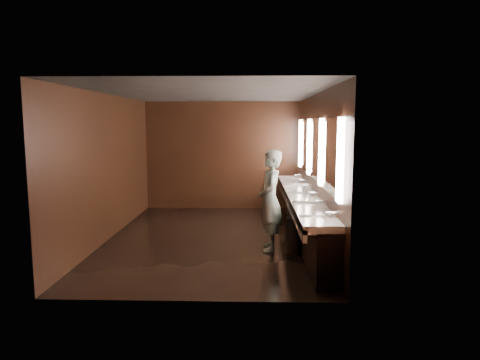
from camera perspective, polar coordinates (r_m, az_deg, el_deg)
name	(u,v)px	position (r m, az deg, el deg)	size (l,w,h in m)	color
floor	(212,238)	(8.50, -3.75, -7.74)	(6.00, 6.00, 0.00)	black
ceiling	(211,93)	(8.22, -3.92, 11.45)	(4.00, 6.00, 0.02)	#2D2D2B
wall_back	(222,156)	(11.22, -2.38, 3.27)	(4.00, 0.02, 2.80)	black
wall_front	(188,192)	(5.29, -6.92, -1.66)	(4.00, 0.02, 2.80)	black
wall_left	(109,167)	(8.66, -17.12, 1.66)	(0.02, 6.00, 2.80)	black
wall_right	(316,168)	(8.29, 10.06, 1.63)	(0.02, 6.00, 2.80)	black
sink_counter	(304,214)	(8.41, 8.52, -4.50)	(0.55, 5.40, 1.01)	black
mirror_band	(315,149)	(8.26, 9.98, 4.05)	(0.06, 5.03, 1.15)	white
person	(270,200)	(7.58, 4.05, -2.71)	(0.65, 0.43, 1.78)	#82BAC2
trash_bin	(297,235)	(7.58, 7.63, -7.27)	(0.40, 0.40, 0.62)	black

